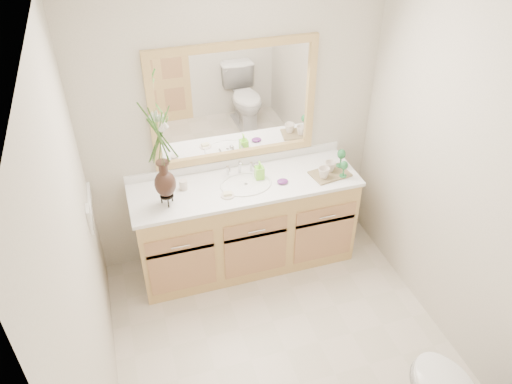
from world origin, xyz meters
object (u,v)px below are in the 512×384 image
object	(u,v)px
tray	(330,174)
tumbler	(183,185)
soap_bottle	(259,171)
flower_vase	(160,144)

from	to	relation	value
tray	tumbler	bearing A→B (deg)	163.44
tray	soap_bottle	bearing A→B (deg)	158.49
flower_vase	soap_bottle	world-z (taller)	flower_vase
flower_vase	tray	bearing A→B (deg)	-0.23
soap_bottle	tray	size ratio (longest dim) A/B	0.45
tumbler	flower_vase	bearing A→B (deg)	-134.54
soap_bottle	tray	world-z (taller)	soap_bottle
flower_vase	tumbler	distance (m)	0.53
soap_bottle	tray	bearing A→B (deg)	-10.77
flower_vase	tumbler	size ratio (longest dim) A/B	9.61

